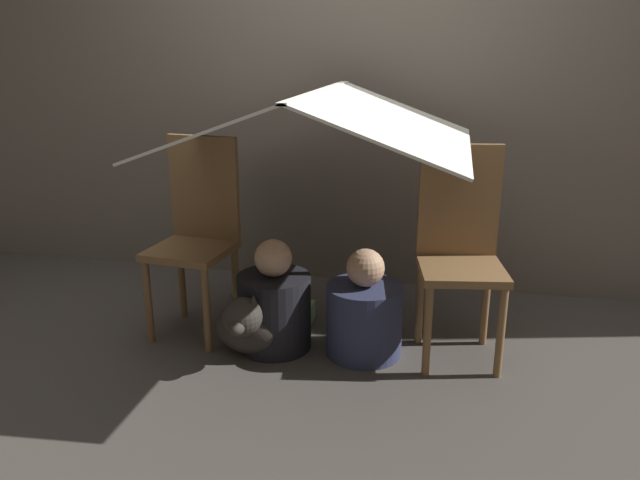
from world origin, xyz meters
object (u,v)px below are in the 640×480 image
object	(u,v)px
person_second	(364,314)
dog	(251,325)
chair_left	(197,229)
chair_right	(460,246)
person_front	(274,306)

from	to	relation	value
person_second	dog	bearing A→B (deg)	-164.82
chair_left	person_second	xyz separation A→B (m)	(0.87, -0.11, -0.33)
person_second	dog	distance (m)	0.54
chair_right	person_front	distance (m)	0.92
person_front	person_second	size ratio (longest dim) A/B	1.05
chair_left	person_second	distance (m)	0.94
chair_left	dog	distance (m)	0.57
person_front	dog	bearing A→B (deg)	-126.18
dog	person_second	bearing A→B (deg)	15.18
chair_left	chair_right	size ratio (longest dim) A/B	1.00
chair_right	person_front	size ratio (longest dim) A/B	1.80
chair_left	person_second	world-z (taller)	chair_left
person_front	person_second	xyz separation A→B (m)	(0.43, 0.03, -0.01)
person_second	person_front	bearing A→B (deg)	-176.54
chair_left	dog	bearing A→B (deg)	-29.50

